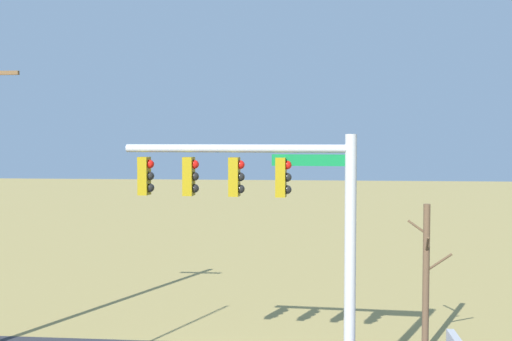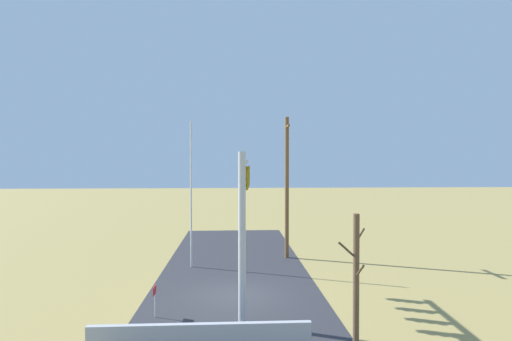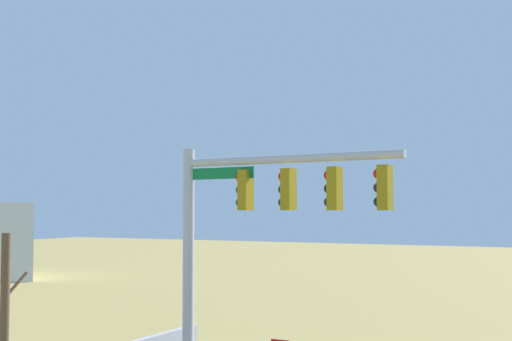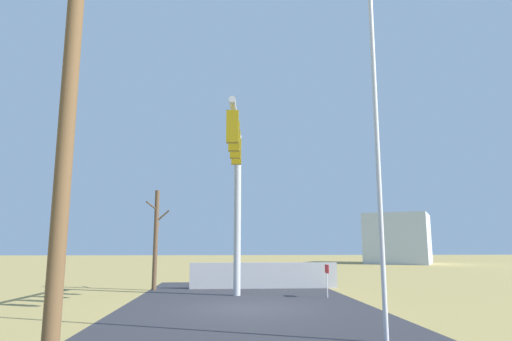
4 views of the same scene
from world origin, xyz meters
name	(u,v)px [view 1 (image 1 of 4)]	position (x,y,z in m)	size (l,w,h in m)	color
signal_mast	(275,209)	(1.64, 0.36, 4.61)	(5.74, 0.64, 6.43)	#B2B5BA
bare_tree	(426,276)	(5.88, 3.81, 2.26)	(1.27, 1.02, 4.41)	brown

